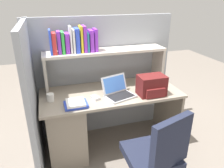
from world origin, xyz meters
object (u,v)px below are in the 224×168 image
at_px(computer_mouse, 95,98).
at_px(backpack, 152,86).
at_px(paper_cup, 50,97).
at_px(office_chair, 154,164).
at_px(laptop, 118,92).

bearing_deg(computer_mouse, backpack, -27.57).
xyz_separation_m(paper_cup, office_chair, (0.82, -0.84, -0.38)).
xyz_separation_m(backpack, office_chair, (-0.28, -0.67, -0.44)).
distance_m(laptop, backpack, 0.38).
height_order(backpack, computer_mouse, backpack).
bearing_deg(laptop, computer_mouse, -179.46).
bearing_deg(paper_cup, laptop, -7.15).
relative_size(backpack, computer_mouse, 2.88).
xyz_separation_m(laptop, computer_mouse, (-0.26, -0.00, -0.03)).
bearing_deg(backpack, paper_cup, 171.30).
distance_m(backpack, office_chair, 0.85).
height_order(laptop, computer_mouse, laptop).
distance_m(backpack, computer_mouse, 0.64).
bearing_deg(computer_mouse, office_chair, -85.34).
relative_size(backpack, paper_cup, 3.50).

